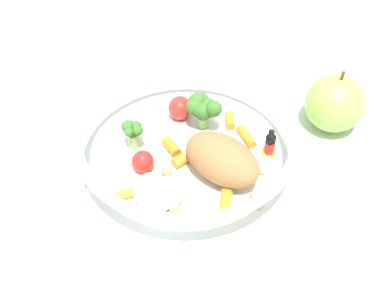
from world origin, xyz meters
name	(u,v)px	position (x,y,z in m)	size (l,w,h in m)	color
ground_plane	(187,165)	(0.00, 0.00, 0.00)	(2.40, 2.40, 0.00)	silver
food_container	(193,149)	(0.01, 0.00, 0.03)	(0.25, 0.25, 0.07)	white
loose_apple	(335,103)	(0.11, 0.16, 0.04)	(0.07, 0.07, 0.09)	#8CB74C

